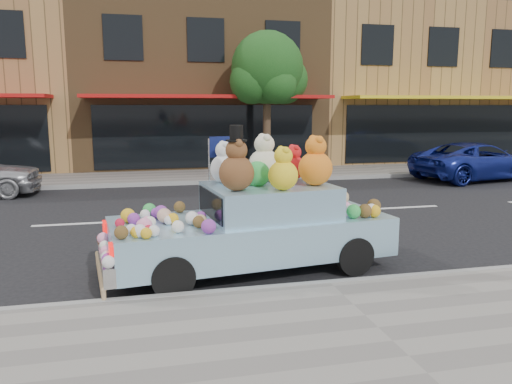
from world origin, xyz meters
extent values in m
plane|color=black|center=(0.00, 0.00, 0.00)|extent=(120.00, 120.00, 0.00)
cube|color=gray|center=(0.00, -6.50, 0.06)|extent=(60.00, 3.00, 0.12)
cube|color=gray|center=(0.00, 6.50, 0.06)|extent=(60.00, 3.00, 0.12)
cube|color=gray|center=(0.00, -5.00, 0.07)|extent=(60.00, 0.12, 0.13)
cube|color=gray|center=(0.00, 5.00, 0.07)|extent=(60.00, 0.12, 0.13)
cube|color=black|center=(-7.00, 7.98, 5.00)|extent=(1.40, 0.06, 1.60)
cube|color=brown|center=(0.00, 12.00, 3.50)|extent=(10.00, 8.00, 7.00)
cube|color=#332D2B|center=(0.00, 12.00, 7.15)|extent=(10.00, 8.00, 0.30)
cube|color=black|center=(0.00, 7.98, 1.40)|extent=(8.50, 0.06, 2.40)
cube|color=#B51210|center=(0.00, 7.10, 2.90)|extent=(9.00, 1.80, 0.12)
cube|color=black|center=(-3.00, 7.98, 5.00)|extent=(1.40, 0.06, 1.60)
cube|color=black|center=(0.00, 7.98, 5.00)|extent=(1.40, 0.06, 1.60)
cube|color=black|center=(3.00, 7.98, 5.00)|extent=(1.40, 0.06, 1.60)
cube|color=#9E7642|center=(10.00, 12.00, 3.50)|extent=(10.00, 8.00, 7.00)
cube|color=#332D2B|center=(10.00, 12.00, 7.15)|extent=(10.00, 8.00, 0.30)
cube|color=black|center=(10.00, 7.98, 1.40)|extent=(8.50, 0.06, 2.40)
cube|color=yellow|center=(10.00, 7.10, 2.90)|extent=(9.00, 1.80, 0.12)
cube|color=black|center=(7.00, 7.98, 5.00)|extent=(1.40, 0.06, 1.60)
cube|color=black|center=(10.00, 7.98, 5.00)|extent=(1.40, 0.06, 1.60)
cube|color=black|center=(13.00, 7.98, 5.00)|extent=(1.40, 0.06, 1.60)
cylinder|color=#38281C|center=(2.00, 6.50, 1.60)|extent=(0.28, 0.28, 3.20)
sphere|color=#124113|center=(2.00, 6.50, 3.92)|extent=(2.60, 2.60, 2.60)
sphere|color=#124113|center=(2.70, 6.80, 3.52)|extent=(1.80, 1.80, 1.80)
sphere|color=#124113|center=(1.40, 6.30, 3.42)|extent=(1.60, 1.60, 1.60)
sphere|color=#124113|center=(2.20, 5.90, 3.32)|extent=(1.40, 1.40, 1.40)
sphere|color=#124113|center=(1.70, 7.10, 3.62)|extent=(1.60, 1.60, 1.60)
imported|color=navy|center=(8.95, 3.89, 0.65)|extent=(5.00, 2.92, 1.31)
cylinder|color=black|center=(0.61, -4.47, 0.30)|extent=(0.62, 0.27, 0.60)
cylinder|color=black|center=(0.42, -2.92, 0.30)|extent=(0.62, 0.27, 0.60)
cylinder|color=black|center=(-2.17, -4.81, 0.30)|extent=(0.62, 0.27, 0.60)
cylinder|color=black|center=(-2.36, -3.26, 0.30)|extent=(0.62, 0.27, 0.60)
cube|color=#95C4DF|center=(-0.88, -3.87, 0.55)|extent=(4.48, 2.21, 0.60)
cube|color=#95C4DF|center=(-0.58, -3.83, 1.10)|extent=(2.07, 1.72, 0.50)
cube|color=silver|center=(-3.08, -4.14, 0.40)|extent=(0.38, 1.79, 0.26)
cube|color=red|center=(-2.95, -4.81, 0.72)|extent=(0.09, 0.29, 0.16)
cube|color=red|center=(-3.11, -3.46, 0.72)|extent=(0.09, 0.29, 0.16)
cube|color=black|center=(-1.52, -3.94, 1.10)|extent=(0.20, 1.30, 0.40)
sphere|color=brown|center=(-1.18, -4.26, 1.61)|extent=(0.52, 0.52, 0.52)
sphere|color=brown|center=(-1.18, -4.26, 1.94)|extent=(0.32, 0.32, 0.32)
sphere|color=brown|center=(-1.18, -4.37, 2.05)|extent=(0.12, 0.12, 0.12)
sphere|color=brown|center=(-1.18, -4.14, 2.05)|extent=(0.12, 0.12, 0.12)
cylinder|color=black|center=(-1.18, -4.26, 2.08)|extent=(0.31, 0.31, 0.02)
cylinder|color=black|center=(-1.18, -4.26, 2.19)|extent=(0.19, 0.19, 0.22)
sphere|color=beige|center=(-0.57, -3.47, 1.62)|extent=(0.53, 0.53, 0.53)
sphere|color=beige|center=(-0.57, -3.47, 1.96)|extent=(0.33, 0.33, 0.33)
sphere|color=beige|center=(-0.57, -3.59, 2.07)|extent=(0.13, 0.13, 0.13)
sphere|color=beige|center=(-0.57, -3.36, 2.07)|extent=(0.13, 0.13, 0.13)
sphere|color=orange|center=(0.10, -4.05, 1.62)|extent=(0.53, 0.53, 0.53)
sphere|color=orange|center=(0.10, -4.05, 1.96)|extent=(0.33, 0.33, 0.33)
sphere|color=orange|center=(0.10, -4.16, 2.07)|extent=(0.13, 0.13, 0.13)
sphere|color=orange|center=(0.10, -3.93, 2.07)|extent=(0.13, 0.13, 0.13)
sphere|color=red|center=(-0.03, -3.36, 1.55)|extent=(0.40, 0.40, 0.40)
sphere|color=red|center=(-0.03, -3.36, 1.81)|extent=(0.25, 0.25, 0.25)
sphere|color=red|center=(-0.03, -3.45, 1.89)|extent=(0.09, 0.09, 0.09)
sphere|color=red|center=(-0.03, -3.27, 1.89)|extent=(0.09, 0.09, 0.09)
sphere|color=silver|center=(-1.23, -3.46, 1.58)|extent=(0.46, 0.46, 0.46)
sphere|color=silver|center=(-1.23, -3.46, 1.87)|extent=(0.28, 0.28, 0.28)
sphere|color=silver|center=(-1.23, -3.55, 1.97)|extent=(0.11, 0.11, 0.11)
sphere|color=silver|center=(-1.23, -3.36, 1.97)|extent=(0.11, 0.11, 0.11)
sphere|color=yellow|center=(-0.51, -4.37, 1.57)|extent=(0.44, 0.44, 0.44)
sphere|color=yellow|center=(-0.51, -4.37, 1.86)|extent=(0.27, 0.27, 0.27)
sphere|color=yellow|center=(-0.51, -4.47, 1.94)|extent=(0.10, 0.10, 0.10)
sphere|color=yellow|center=(-0.51, -4.28, 1.94)|extent=(0.10, 0.10, 0.10)
sphere|color=green|center=(-0.78, -3.85, 1.53)|extent=(0.40, 0.40, 0.40)
sphere|color=pink|center=(-0.29, -3.74, 1.50)|extent=(0.32, 0.32, 0.32)
sphere|color=#B21329|center=(-2.46, -4.59, 0.92)|extent=(0.13, 0.13, 0.13)
sphere|color=silver|center=(-2.58, -4.72, 0.94)|extent=(0.18, 0.18, 0.18)
sphere|color=#B21329|center=(-2.51, -4.26, 0.93)|extent=(0.15, 0.15, 0.15)
sphere|color=#792E8C|center=(-2.33, -3.60, 0.93)|extent=(0.17, 0.17, 0.17)
sphere|color=#533A17|center=(-1.95, -3.27, 0.95)|extent=(0.19, 0.19, 0.19)
sphere|color=tan|center=(-1.73, -4.33, 0.94)|extent=(0.19, 0.19, 0.19)
sphere|color=silver|center=(-2.69, -4.55, 0.93)|extent=(0.15, 0.15, 0.15)
sphere|color=orange|center=(-2.63, -4.72, 0.93)|extent=(0.16, 0.16, 0.16)
sphere|color=#533A17|center=(-2.82, -4.76, 0.94)|extent=(0.19, 0.19, 0.19)
sphere|color=#B21329|center=(-2.38, -3.43, 0.92)|extent=(0.14, 0.14, 0.14)
sphere|color=#533A17|center=(-1.76, -4.37, 0.94)|extent=(0.18, 0.18, 0.18)
sphere|color=silver|center=(-1.83, -4.15, 0.95)|extent=(0.20, 0.20, 0.20)
sphere|color=#792E8C|center=(-1.66, -4.73, 0.95)|extent=(0.21, 0.21, 0.21)
sphere|color=#792E8C|center=(-1.68, -4.00, 0.93)|extent=(0.16, 0.16, 0.16)
sphere|color=silver|center=(-2.17, -4.09, 0.92)|extent=(0.14, 0.14, 0.14)
sphere|color=pink|center=(-2.47, -4.15, 0.93)|extent=(0.16, 0.16, 0.16)
sphere|color=#F3E8C1|center=(-2.43, -4.19, 0.93)|extent=(0.16, 0.16, 0.16)
sphere|color=#792E8C|center=(-2.67, -3.98, 0.94)|extent=(0.18, 0.18, 0.18)
sphere|color=silver|center=(-2.50, -3.64, 0.93)|extent=(0.16, 0.16, 0.16)
sphere|color=orange|center=(-2.10, -4.07, 0.94)|extent=(0.17, 0.17, 0.17)
sphere|color=pink|center=(-2.51, -4.45, 0.95)|extent=(0.21, 0.21, 0.21)
sphere|color=gold|center=(-2.50, -4.81, 0.93)|extent=(0.15, 0.15, 0.15)
sphere|color=#B21329|center=(-2.86, -4.10, 0.92)|extent=(0.14, 0.14, 0.14)
sphere|color=green|center=(-2.43, -3.46, 0.96)|extent=(0.21, 0.21, 0.21)
sphere|color=#792E8C|center=(-2.26, -3.69, 0.96)|extent=(0.22, 0.22, 0.22)
sphere|color=gold|center=(-2.75, -3.80, 0.96)|extent=(0.22, 0.22, 0.22)
sphere|color=silver|center=(-2.40, -4.72, 0.93)|extent=(0.16, 0.16, 0.16)
sphere|color=pink|center=(-2.56, -4.26, 0.92)|extent=(0.14, 0.14, 0.14)
sphere|color=#F3E8C1|center=(-2.07, -4.58, 0.94)|extent=(0.17, 0.17, 0.17)
sphere|color=#D8A88C|center=(-2.22, -3.98, 0.97)|extent=(0.22, 0.22, 0.22)
sphere|color=silver|center=(-2.98, -4.95, 0.61)|extent=(0.17, 0.17, 0.17)
sphere|color=#792E8C|center=(-3.00, -4.79, 0.61)|extent=(0.16, 0.16, 0.16)
sphere|color=#F3E8C1|center=(-3.08, -4.12, 0.60)|extent=(0.15, 0.15, 0.15)
sphere|color=pink|center=(-3.05, -4.39, 0.60)|extent=(0.15, 0.15, 0.15)
sphere|color=pink|center=(-3.14, -3.69, 0.59)|extent=(0.12, 0.12, 0.12)
sphere|color=silver|center=(-3.01, -4.70, 0.61)|extent=(0.16, 0.16, 0.16)
sphere|color=pink|center=(-3.13, -3.75, 0.62)|extent=(0.18, 0.18, 0.18)
sphere|color=#F3E8C1|center=(-3.14, -3.66, 0.60)|extent=(0.15, 0.15, 0.15)
sphere|color=orange|center=(1.00, -4.30, 0.95)|extent=(0.20, 0.20, 0.20)
sphere|color=#533A17|center=(1.14, -3.99, 0.96)|extent=(0.23, 0.23, 0.23)
sphere|color=tan|center=(0.91, -3.22, 0.98)|extent=(0.26, 0.26, 0.26)
sphere|color=#F3E8C1|center=(0.69, -4.11, 0.94)|extent=(0.19, 0.19, 0.19)
sphere|color=pink|center=(0.75, -3.76, 0.93)|extent=(0.16, 0.16, 0.16)
sphere|color=#533A17|center=(0.84, -4.30, 0.96)|extent=(0.22, 0.22, 0.22)
sphere|color=silver|center=(0.96, -4.26, 0.96)|extent=(0.21, 0.21, 0.21)
sphere|color=green|center=(0.65, -4.30, 0.96)|extent=(0.22, 0.22, 0.22)
cylinder|color=#997A54|center=(-3.06, -4.99, 0.17)|extent=(0.06, 0.06, 0.17)
sphere|color=#997A54|center=(-3.06, -4.99, 0.26)|extent=(0.07, 0.07, 0.07)
cylinder|color=#997A54|center=(-3.07, -4.88, 0.17)|extent=(0.06, 0.06, 0.17)
sphere|color=#997A54|center=(-3.07, -4.88, 0.26)|extent=(0.07, 0.07, 0.07)
cylinder|color=#997A54|center=(-3.08, -4.78, 0.17)|extent=(0.06, 0.06, 0.17)
sphere|color=#997A54|center=(-3.08, -4.78, 0.26)|extent=(0.07, 0.07, 0.07)
cylinder|color=#997A54|center=(-3.10, -4.67, 0.17)|extent=(0.06, 0.06, 0.17)
sphere|color=#997A54|center=(-3.10, -4.67, 0.26)|extent=(0.07, 0.07, 0.07)
cylinder|color=#997A54|center=(-3.11, -4.57, 0.17)|extent=(0.06, 0.06, 0.17)
sphere|color=#997A54|center=(-3.11, -4.57, 0.26)|extent=(0.07, 0.07, 0.07)
cylinder|color=#997A54|center=(-3.12, -4.46, 0.17)|extent=(0.06, 0.06, 0.17)
sphere|color=#997A54|center=(-3.12, -4.46, 0.26)|extent=(0.07, 0.07, 0.07)
cylinder|color=#997A54|center=(-3.13, -4.36, 0.17)|extent=(0.06, 0.06, 0.17)
sphere|color=#997A54|center=(-3.13, -4.36, 0.26)|extent=(0.07, 0.07, 0.07)
cylinder|color=#997A54|center=(-3.15, -4.25, 0.17)|extent=(0.06, 0.06, 0.17)
sphere|color=#997A54|center=(-3.15, -4.25, 0.26)|extent=(0.07, 0.07, 0.07)
cylinder|color=#997A54|center=(-3.16, -4.15, 0.17)|extent=(0.06, 0.06, 0.17)
sphere|color=#997A54|center=(-3.16, -4.15, 0.26)|extent=(0.07, 0.07, 0.07)
cylinder|color=#997A54|center=(-3.17, -4.04, 0.17)|extent=(0.06, 0.06, 0.17)
sphere|color=#997A54|center=(-3.17, -4.04, 0.26)|extent=(0.07, 0.07, 0.07)
cylinder|color=#997A54|center=(-3.19, -3.94, 0.17)|extent=(0.06, 0.06, 0.17)
sphere|color=#997A54|center=(-3.19, -3.94, 0.26)|extent=(0.07, 0.07, 0.07)
cylinder|color=#997A54|center=(-3.20, -3.83, 0.17)|extent=(0.06, 0.06, 0.17)
sphere|color=#997A54|center=(-3.20, -3.83, 0.26)|extent=(0.07, 0.07, 0.07)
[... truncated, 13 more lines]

